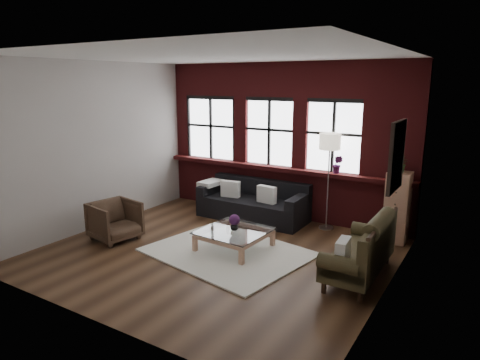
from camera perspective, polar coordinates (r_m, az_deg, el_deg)
The scene contains 26 objects.
floor at distance 7.32m, azimuth -3.17°, elevation -9.63°, with size 5.50×5.50×0.00m, color #392315.
ceiling at distance 6.77m, azimuth -3.52°, elevation 16.25°, with size 5.50×5.50×0.00m, color white.
wall_back at distance 9.00m, azimuth 5.82°, elevation 5.20°, with size 5.50×5.50×0.00m, color #B2ACA6.
wall_front at distance 5.07m, azimuth -19.70°, elevation -1.66°, with size 5.50×5.50×0.00m, color #B2ACA6.
wall_left at distance 8.72m, azimuth -18.40°, elevation 4.34°, with size 5.00×5.00×0.00m, color #B2ACA6.
wall_right at distance 5.78m, azimuth 19.66°, elevation 0.10°, with size 5.00×5.00×0.00m, color #B2ACA6.
brick_backwall at distance 8.95m, azimuth 5.65°, elevation 5.16°, with size 5.50×0.12×3.20m, color #5E1618, non-canonical shape.
sill_ledge at distance 8.96m, azimuth 5.32°, elevation 1.54°, with size 5.50×0.30×0.08m, color #5E1618.
window_left at distance 9.85m, azimuth -3.82°, elevation 6.79°, with size 1.38×0.10×1.50m, color black, non-canonical shape.
window_mid at distance 9.07m, azimuth 3.99°, elevation 6.25°, with size 1.38×0.10×1.50m, color black, non-canonical shape.
window_right at distance 8.52m, azimuth 12.39°, elevation 5.54°, with size 1.38×0.10×1.50m, color black, non-canonical shape.
wall_poster at distance 6.03m, azimuth 20.17°, elevation 2.99°, with size 0.05×0.74×0.94m, color black, non-canonical shape.
shag_rug at distance 7.30m, azimuth -1.65°, elevation -9.56°, with size 2.50×1.96×0.03m, color white.
dark_sofa at distance 8.90m, azimuth 1.71°, elevation -2.66°, with size 2.27×0.92×0.82m, color black, non-canonical shape.
pillow_a at distance 9.01m, azimuth -1.28°, elevation -1.20°, with size 0.40×0.14×0.34m, color white.
pillow_b at distance 8.59m, azimuth 3.57°, elevation -1.94°, with size 0.40×0.14×0.34m, color white.
vintage_settee at distance 6.52m, azimuth 15.62°, elevation -8.73°, with size 0.75×1.70×0.91m, color #373019, non-canonical shape.
pillow_settee at distance 6.04m, azimuth 13.55°, elevation -9.24°, with size 0.14×0.38×0.34m, color white.
armchair at distance 8.09m, azimuth -16.33°, elevation -5.24°, with size 0.76×0.78×0.71m, color #3F2C1F.
coffee_table at distance 7.37m, azimuth -0.75°, elevation -8.01°, with size 1.07×1.07×0.36m, color tan, non-canonical shape.
vase at distance 7.28m, azimuth -0.76°, elevation -6.15°, with size 0.14×0.14×0.15m, color #B2B2B2.
flowers at distance 7.25m, azimuth -0.76°, elevation -5.32°, with size 0.19×0.19×0.19m, color #491B4E.
drawer_chest at distance 8.08m, azimuth 20.23°, elevation -3.44°, with size 0.39×0.39×1.28m, color tan.
potted_plant_top at distance 7.90m, azimuth 20.68°, elevation 2.11°, with size 0.28×0.25×0.32m, color #2D5923.
floor_lamp at distance 8.34m, azimuth 11.69°, elevation 0.23°, with size 0.40×0.40×2.02m, color #A5A5A8, non-canonical shape.
sill_plant at distance 8.43m, azimuth 12.88°, elevation 2.05°, with size 0.20×0.16×0.36m, color #491B4E.
Camera 1 is at (3.87, -5.54, 2.82)m, focal length 32.00 mm.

